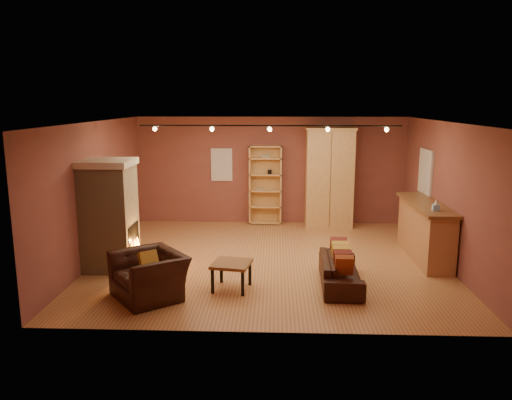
{
  "coord_description": "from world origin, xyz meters",
  "views": [
    {
      "loc": [
        0.14,
        -9.77,
        3.2
      ],
      "look_at": [
        -0.27,
        0.2,
        1.21
      ],
      "focal_mm": 35.0,
      "sensor_mm": 36.0,
      "label": 1
    }
  ],
  "objects_px": {
    "armoire": "(329,177)",
    "coffee_table": "(232,266)",
    "loveseat": "(341,266)",
    "armchair": "(149,268)",
    "bar_counter": "(425,230)",
    "bookcase": "(265,184)",
    "fireplace": "(110,215)"
  },
  "relations": [
    {
      "from": "bar_counter",
      "to": "coffee_table",
      "type": "xyz_separation_m",
      "value": [
        -3.82,
        -1.88,
        -0.18
      ]
    },
    {
      "from": "armoire",
      "to": "loveseat",
      "type": "height_order",
      "value": "armoire"
    },
    {
      "from": "armoire",
      "to": "armchair",
      "type": "bearing_deg",
      "value": -124.69
    },
    {
      "from": "fireplace",
      "to": "armchair",
      "type": "distance_m",
      "value": 1.9
    },
    {
      "from": "bar_counter",
      "to": "armoire",
      "type": "bearing_deg",
      "value": 122.65
    },
    {
      "from": "fireplace",
      "to": "armchair",
      "type": "bearing_deg",
      "value": -52.55
    },
    {
      "from": "armoire",
      "to": "coffee_table",
      "type": "distance_m",
      "value": 5.08
    },
    {
      "from": "bookcase",
      "to": "loveseat",
      "type": "height_order",
      "value": "bookcase"
    },
    {
      "from": "bookcase",
      "to": "loveseat",
      "type": "xyz_separation_m",
      "value": [
        1.43,
        -4.49,
        -0.7
      ]
    },
    {
      "from": "armoire",
      "to": "loveseat",
      "type": "xyz_separation_m",
      "value": [
        -0.21,
        -4.28,
        -0.92
      ]
    },
    {
      "from": "armoire",
      "to": "coffee_table",
      "type": "xyz_separation_m",
      "value": [
        -2.11,
        -4.54,
        -0.87
      ]
    },
    {
      "from": "fireplace",
      "to": "loveseat",
      "type": "xyz_separation_m",
      "value": [
        4.32,
        -0.75,
        -0.7
      ]
    },
    {
      "from": "bookcase",
      "to": "loveseat",
      "type": "bearing_deg",
      "value": -72.38
    },
    {
      "from": "fireplace",
      "to": "armoire",
      "type": "bearing_deg",
      "value": 37.84
    },
    {
      "from": "armoire",
      "to": "armchair",
      "type": "relative_size",
      "value": 1.86
    },
    {
      "from": "bar_counter",
      "to": "bookcase",
      "type": "bearing_deg",
      "value": 139.35
    },
    {
      "from": "coffee_table",
      "to": "loveseat",
      "type": "bearing_deg",
      "value": 7.78
    },
    {
      "from": "armoire",
      "to": "bar_counter",
      "type": "xyz_separation_m",
      "value": [
        1.7,
        -2.66,
        -0.69
      ]
    },
    {
      "from": "bookcase",
      "to": "fireplace",
      "type": "bearing_deg",
      "value": -127.77
    },
    {
      "from": "bookcase",
      "to": "coffee_table",
      "type": "bearing_deg",
      "value": -95.69
    },
    {
      "from": "loveseat",
      "to": "coffee_table",
      "type": "relative_size",
      "value": 2.37
    },
    {
      "from": "bookcase",
      "to": "armoire",
      "type": "bearing_deg",
      "value": -7.45
    },
    {
      "from": "bar_counter",
      "to": "coffee_table",
      "type": "bearing_deg",
      "value": -153.79
    },
    {
      "from": "fireplace",
      "to": "bar_counter",
      "type": "xyz_separation_m",
      "value": [
        6.24,
        0.87,
        -0.47
      ]
    },
    {
      "from": "armchair",
      "to": "coffee_table",
      "type": "xyz_separation_m",
      "value": [
        1.32,
        0.43,
        -0.1
      ]
    },
    {
      "from": "armoire",
      "to": "coffee_table",
      "type": "relative_size",
      "value": 3.49
    },
    {
      "from": "bar_counter",
      "to": "coffee_table",
      "type": "height_order",
      "value": "bar_counter"
    },
    {
      "from": "bar_counter",
      "to": "armchair",
      "type": "height_order",
      "value": "bar_counter"
    },
    {
      "from": "bar_counter",
      "to": "fireplace",
      "type": "bearing_deg",
      "value": -172.08
    },
    {
      "from": "loveseat",
      "to": "armchair",
      "type": "relative_size",
      "value": 1.27
    },
    {
      "from": "fireplace",
      "to": "armoire",
      "type": "height_order",
      "value": "armoire"
    },
    {
      "from": "fireplace",
      "to": "bar_counter",
      "type": "bearing_deg",
      "value": 7.92
    }
  ]
}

